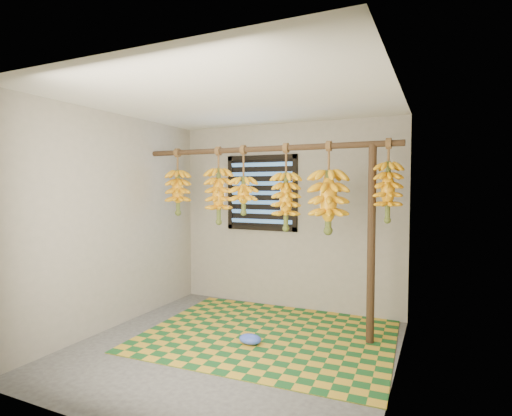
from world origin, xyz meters
The scene contains 16 objects.
floor centered at (0.00, 0.00, -0.01)m, with size 3.00×3.00×0.01m, color #434343.
ceiling centered at (0.00, 0.00, 2.40)m, with size 3.00×3.00×0.01m, color silver.
wall_back centered at (0.00, 1.50, 1.20)m, with size 3.00×0.01×2.40m, color gray.
wall_left centered at (-1.50, 0.00, 1.20)m, with size 0.01×3.00×2.40m, color gray.
wall_right centered at (1.50, 0.00, 1.20)m, with size 0.01×3.00×2.40m, color gray.
window centered at (-0.35, 1.48, 1.50)m, with size 1.00×0.04×1.00m.
hanging_pole centered at (0.00, 0.70, 2.00)m, with size 0.06×0.06×3.00m, color #3E2A1A.
support_post centered at (1.20, 0.70, 1.00)m, with size 0.08×0.08×2.00m, color #3E2A1A.
woven_mat centered at (0.18, 0.46, 0.01)m, with size 2.55×2.04×0.01m, color #175020.
plastic_bag centered at (0.12, 0.15, 0.06)m, with size 0.24×0.17×0.10m, color blue.
banana_bunch_a centered at (-1.14, 0.70, 1.51)m, with size 0.30×0.30×0.81m.
banana_bunch_b centered at (-0.55, 0.70, 1.47)m, with size 0.32×0.32×0.90m.
banana_bunch_c centered at (-0.23, 0.70, 1.48)m, with size 0.33×0.33×0.79m.
banana_bunch_d centered at (0.29, 0.70, 1.42)m, with size 0.31×0.31×0.94m.
banana_bunch_e centered at (0.76, 0.70, 1.43)m, with size 0.39×0.39×0.95m.
banana_bunch_f centered at (1.35, 0.70, 1.53)m, with size 0.27×0.27×0.82m.
Camera 1 is at (1.82, -3.37, 1.58)m, focal length 28.00 mm.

